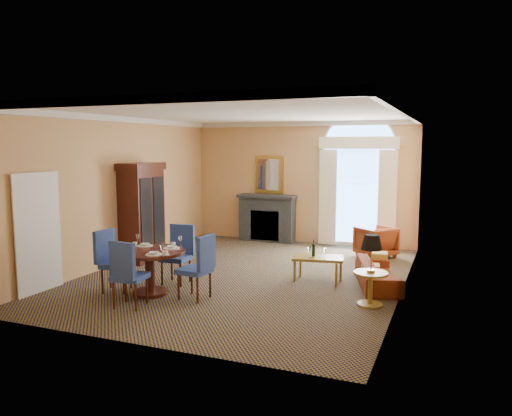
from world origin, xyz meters
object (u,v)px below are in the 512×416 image
at_px(dining_table, 150,262).
at_px(armchair, 376,242).
at_px(side_table, 371,261).
at_px(coffee_table, 318,259).
at_px(armoire, 142,214).
at_px(sofa, 378,273).

relative_size(dining_table, armchair, 1.59).
distance_m(dining_table, side_table, 3.75).
bearing_deg(coffee_table, armoire, 164.02).
distance_m(sofa, coffee_table, 1.14).
xyz_separation_m(armoire, armchair, (4.86, 2.29, -0.70)).
height_order(armchair, side_table, side_table).
height_order(sofa, armchair, armchair).
bearing_deg(coffee_table, dining_table, -154.88).
xyz_separation_m(dining_table, sofa, (3.61, 1.98, -0.33)).
height_order(coffee_table, side_table, side_table).
xyz_separation_m(armoire, coffee_table, (4.15, -0.29, -0.62)).
bearing_deg(side_table, armchair, 97.18).
bearing_deg(sofa, armchair, -7.43).
xyz_separation_m(armoire, dining_table, (1.66, -2.18, -0.48)).
xyz_separation_m(sofa, side_table, (0.05, -1.18, 0.49)).
bearing_deg(coffee_table, armchair, 62.64).
distance_m(coffee_table, side_table, 1.62).
distance_m(armchair, side_table, 3.71).
bearing_deg(dining_table, sofa, 28.73).
relative_size(armoire, sofa, 1.32).
height_order(sofa, coffee_table, coffee_table).
bearing_deg(sofa, coffee_table, 77.83).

